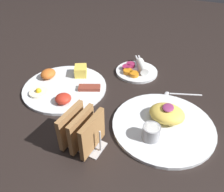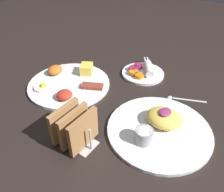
# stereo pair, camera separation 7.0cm
# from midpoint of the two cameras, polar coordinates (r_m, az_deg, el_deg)

# --- Properties ---
(ground_plane) EXTENTS (3.00, 3.00, 0.00)m
(ground_plane) POSITION_cam_midpoint_polar(r_m,az_deg,el_deg) (0.72, -0.56, -2.07)
(ground_plane) COLOR black
(plate_breakfast) EXTENTS (0.30, 0.30, 0.05)m
(plate_breakfast) POSITION_cam_midpoint_polar(r_m,az_deg,el_deg) (0.81, -14.75, 2.55)
(plate_breakfast) COLOR white
(plate_breakfast) RESTS_ON ground_plane
(plate_condiments) EXTENTS (0.18, 0.16, 0.04)m
(plate_condiments) POSITION_cam_midpoint_polar(r_m,az_deg,el_deg) (0.88, 4.17, 6.67)
(plate_condiments) COLOR white
(plate_condiments) RESTS_ON ground_plane
(plate_foreground) EXTENTS (0.29, 0.29, 0.06)m
(plate_foreground) POSITION_cam_midpoint_polar(r_m,az_deg,el_deg) (0.64, 10.20, -6.95)
(plate_foreground) COLOR white
(plate_foreground) RESTS_ON ground_plane
(toast_rack) EXTENTS (0.10, 0.12, 0.10)m
(toast_rack) POSITION_cam_midpoint_polar(r_m,az_deg,el_deg) (0.57, -11.43, -9.08)
(toast_rack) COLOR #B7B7BC
(toast_rack) RESTS_ON ground_plane
(teaspoon) EXTENTS (0.06, 0.12, 0.01)m
(teaspoon) POSITION_cam_midpoint_polar(r_m,az_deg,el_deg) (0.78, 14.05, 0.60)
(teaspoon) COLOR silver
(teaspoon) RESTS_ON ground_plane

